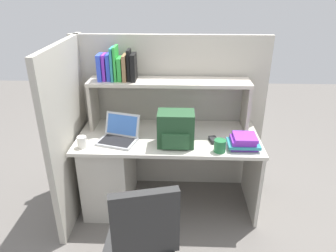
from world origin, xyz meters
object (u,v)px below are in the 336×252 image
(laptop, at_px, (119,135))
(computer_mouse, at_px, (214,140))
(backpack, at_px, (176,129))
(snack_canister, at_px, (220,146))
(paper_cup, at_px, (82,142))
(office_chair, at_px, (144,246))

(laptop, relative_size, computer_mouse, 3.56)
(computer_mouse, bearing_deg, backpack, 176.56)
(laptop, bearing_deg, snack_canister, -10.67)
(laptop, bearing_deg, paper_cup, -155.11)
(paper_cup, bearing_deg, snack_canister, -1.40)
(computer_mouse, distance_m, paper_cup, 1.10)
(backpack, xyz_separation_m, computer_mouse, (0.32, 0.06, -0.12))
(computer_mouse, distance_m, office_chair, 1.07)
(computer_mouse, relative_size, snack_canister, 1.02)
(backpack, relative_size, computer_mouse, 2.88)
(snack_canister, bearing_deg, paper_cup, 178.60)
(backpack, distance_m, computer_mouse, 0.35)
(paper_cup, bearing_deg, laptop, 24.89)
(paper_cup, bearing_deg, computer_mouse, 7.39)
(backpack, relative_size, snack_canister, 2.93)
(laptop, bearing_deg, backpack, -6.17)
(paper_cup, height_order, office_chair, office_chair)
(snack_canister, distance_m, office_chair, 0.97)
(snack_canister, bearing_deg, laptop, 169.33)
(laptop, height_order, computer_mouse, laptop)
(laptop, xyz_separation_m, backpack, (0.49, -0.05, 0.09))
(office_chair, bearing_deg, backpack, -117.41)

